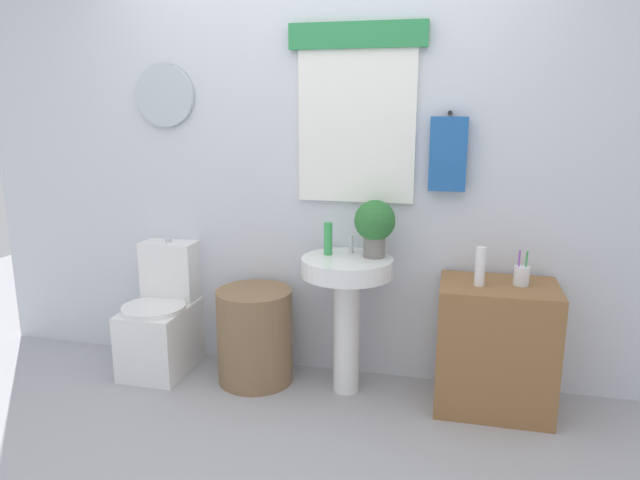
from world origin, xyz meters
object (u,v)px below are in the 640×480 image
lotion_bottle (480,266)px  soap_bottle (328,239)px  laundry_hamper (255,336)px  potted_plant (375,224)px  toilet (163,321)px  toothbrush_cup (521,275)px  wooden_cabinet (495,347)px  pedestal_sink (347,292)px

lotion_bottle → soap_bottle: bearing=173.8°
laundry_hamper → potted_plant: 0.98m
toilet → lotion_bottle: size_ratio=3.89×
toothbrush_cup → wooden_cabinet: bearing=-169.3°
toilet → potted_plant: bearing=1.1°
laundry_hamper → wooden_cabinet: bearing=0.0°
potted_plant → lotion_bottle: bearing=-10.0°
soap_bottle → pedestal_sink: bearing=-22.6°
laundry_hamper → toothbrush_cup: toothbrush_cup is taller
pedestal_sink → toothbrush_cup: toothbrush_cup is taller
toilet → potted_plant: 1.47m
soap_bottle → toothbrush_cup: size_ratio=1.00×
pedestal_sink → soap_bottle: (-0.12, 0.05, 0.29)m
pedestal_sink → toothbrush_cup: size_ratio=4.28×
laundry_hamper → pedestal_sink: 0.63m
lotion_bottle → potted_plant: bearing=170.0°
pedestal_sink → potted_plant: (0.14, 0.06, 0.39)m
soap_bottle → toilet: bearing=-179.2°
pedestal_sink → soap_bottle: bearing=157.4°
wooden_cabinet → laundry_hamper: bearing=180.0°
wooden_cabinet → lotion_bottle: size_ratio=3.39×
wooden_cabinet → potted_plant: potted_plant is taller
wooden_cabinet → toothbrush_cup: (0.11, 0.02, 0.40)m
lotion_bottle → pedestal_sink: bearing=176.8°
lotion_bottle → toothbrush_cup: 0.23m
soap_bottle → lotion_bottle: (0.83, -0.09, -0.08)m
lotion_bottle → wooden_cabinet: bearing=20.6°
wooden_cabinet → soap_bottle: 1.08m
laundry_hamper → pedestal_sink: (0.55, 0.00, 0.31)m
laundry_hamper → toilet: bearing=176.7°
potted_plant → toothbrush_cup: (0.78, -0.04, -0.23)m
toilet → toothbrush_cup: bearing=-0.4°
lotion_bottle → toilet: bearing=177.7°
soap_bottle → potted_plant: size_ratio=0.58×
potted_plant → toilet: bearing=-178.9°
toothbrush_cup → laundry_hamper: bearing=-179.2°
wooden_cabinet → soap_bottle: (-0.93, 0.05, 0.54)m
soap_bottle → lotion_bottle: soap_bottle is taller
laundry_hamper → soap_bottle: (0.43, 0.05, 0.60)m
soap_bottle → potted_plant: bearing=2.2°
potted_plant → soap_bottle: bearing=-177.8°
toilet → laundry_hamper: toilet is taller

